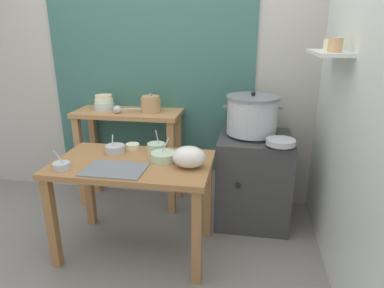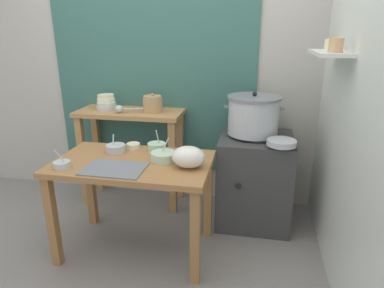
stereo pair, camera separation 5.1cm
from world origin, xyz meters
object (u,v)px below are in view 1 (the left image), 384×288
prep_bowl_2 (156,147)px  plastic_bag (189,157)px  steamer_pot (252,115)px  prep_bowl_4 (62,165)px  ladle (119,109)px  stove_block (253,178)px  back_shelf_table (129,135)px  prep_bowl_0 (164,156)px  prep_bowl_1 (133,146)px  prep_table (134,176)px  prep_bowl_3 (115,149)px  serving_tray (115,169)px  bowl_stack_enamel (104,103)px  clay_pot (151,104)px  wide_pan (281,142)px

prep_bowl_2 → plastic_bag: bearing=-40.2°
steamer_pot → prep_bowl_2: steamer_pot is taller
plastic_bag → prep_bowl_4: plastic_bag is taller
ladle → stove_block: bearing=-1.8°
back_shelf_table → prep_bowl_2: bearing=-52.2°
prep_bowl_0 → prep_bowl_1: (-0.30, 0.20, -0.01)m
prep_table → prep_bowl_3: 0.27m
prep_table → steamer_pot: steamer_pot is taller
prep_table → prep_bowl_0: 0.26m
back_shelf_table → serving_tray: back_shelf_table is taller
prep_bowl_0 → prep_bowl_3: 0.41m
ladle → prep_bowl_1: (0.25, -0.39, -0.19)m
steamer_pot → bowl_stack_enamel: size_ratio=2.61×
back_shelf_table → steamer_pot: bearing=-5.7°
clay_pot → prep_bowl_2: 0.60m
prep_table → bowl_stack_enamel: bearing=124.8°
prep_bowl_2 → prep_bowl_4: (-0.53, -0.42, -0.01)m
wide_pan → prep_bowl_4: size_ratio=1.55×
steamer_pot → prep_bowl_4: (-1.23, -0.83, -0.19)m
clay_pot → prep_bowl_3: bearing=-100.8°
serving_tray → prep_bowl_2: bearing=64.5°
back_shelf_table → wide_pan: 1.38m
prep_table → prep_bowl_1: size_ratio=10.54×
wide_pan → prep_bowl_0: prep_bowl_0 is taller
prep_bowl_2 → bowl_stack_enamel: bearing=139.7°
wide_pan → prep_bowl_2: (-0.92, -0.16, -0.04)m
steamer_pot → prep_bowl_1: 0.99m
steamer_pot → prep_table: bearing=-142.7°
serving_tray → prep_bowl_3: prep_bowl_3 is taller
plastic_bag → prep_bowl_0: size_ratio=1.25×
back_shelf_table → bowl_stack_enamel: (-0.22, 0.01, 0.28)m
ladle → plastic_bag: 1.02m
stove_block → steamer_pot: steamer_pot is taller
clay_pot → plastic_bag: (0.48, -0.77, -0.18)m
steamer_pot → prep_bowl_2: size_ratio=2.62×
wide_pan → prep_bowl_3: (-1.21, -0.22, -0.05)m
back_shelf_table → steamer_pot: 1.14m
steamer_pot → prep_bowl_1: (-0.90, -0.37, -0.20)m
stove_block → serving_tray: size_ratio=1.95×
stove_block → prep_bowl_4: 1.55m
bowl_stack_enamel → prep_bowl_1: 0.69m
prep_table → prep_bowl_4: size_ratio=7.79×
bowl_stack_enamel → serving_tray: 1.04m
serving_tray → wide_pan: 1.22m
steamer_pot → bowl_stack_enamel: (-1.33, 0.12, 0.03)m
plastic_bag → prep_bowl_2: 0.39m
stove_block → prep_bowl_0: prep_bowl_0 is taller
back_shelf_table → prep_bowl_4: 0.95m
prep_table → prep_bowl_2: (0.12, 0.21, 0.15)m
steamer_pot → stove_block: bearing=-26.6°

